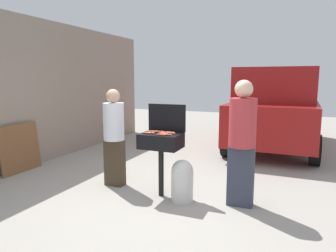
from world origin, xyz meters
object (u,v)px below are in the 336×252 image
object	(u,v)px
hot_dog_1	(151,133)
hot_dog_11	(147,133)
bbq_grill	(161,143)
person_right	(242,139)
hot_dog_8	(163,133)
propane_tank	(182,180)
person_left	(114,134)
leaning_board	(20,148)
hot_dog_4	(170,132)
hot_dog_7	(161,135)
hot_dog_0	(164,134)
hot_dog_2	(171,133)
hot_dog_10	(160,131)
hot_dog_5	(165,132)
hot_dog_3	(155,131)
hot_dog_6	(152,132)
parked_minivan	(276,108)
hot_dog_9	(168,135)

from	to	relation	value
hot_dog_1	hot_dog_11	world-z (taller)	same
bbq_grill	person_right	bearing A→B (deg)	5.26
hot_dog_8	propane_tank	world-z (taller)	hot_dog_8
person_left	leaning_board	xyz separation A→B (m)	(-2.08, -0.05, -0.41)
hot_dog_4	hot_dog_7	bearing A→B (deg)	-98.35
bbq_grill	hot_dog_0	bearing A→B (deg)	-45.44
hot_dog_0	hot_dog_2	bearing A→B (deg)	50.31
hot_dog_10	hot_dog_11	xyz separation A→B (m)	(-0.11, -0.21, 0.00)
hot_dog_0	propane_tank	distance (m)	0.72
hot_dog_2	hot_dog_11	size ratio (longest dim) A/B	1.00
hot_dog_5	leaning_board	size ratio (longest dim) A/B	0.14
hot_dog_2	hot_dog_3	xyz separation A→B (m)	(-0.29, 0.05, 0.00)
hot_dog_0	leaning_board	bearing A→B (deg)	176.74
hot_dog_6	parked_minivan	bearing A→B (deg)	70.34
hot_dog_5	hot_dog_10	xyz separation A→B (m)	(-0.12, 0.06, 0.00)
bbq_grill	hot_dog_11	distance (m)	0.26
hot_dog_2	person_right	size ratio (longest dim) A/B	0.07
hot_dog_11	person_right	world-z (taller)	person_right
hot_dog_8	parked_minivan	xyz separation A→B (m)	(1.32, 4.27, 0.05)
hot_dog_8	propane_tank	distance (m)	0.74
hot_dog_0	hot_dog_3	distance (m)	0.26
hot_dog_5	hot_dog_6	bearing A→B (deg)	-176.36
hot_dog_5	hot_dog_0	bearing A→B (deg)	-76.15
hot_dog_2	hot_dog_3	bearing A→B (deg)	170.05
hot_dog_7	propane_tank	bearing A→B (deg)	15.08
hot_dog_5	hot_dog_6	xyz separation A→B (m)	(-0.21, -0.01, 0.00)
propane_tank	person_right	size ratio (longest dim) A/B	0.35
hot_dog_8	hot_dog_9	world-z (taller)	same
hot_dog_0	hot_dog_8	bearing A→B (deg)	126.10
parked_minivan	hot_dog_7	bearing A→B (deg)	74.78
bbq_grill	person_left	distance (m)	0.92
bbq_grill	hot_dog_5	distance (m)	0.17
bbq_grill	hot_dog_8	bearing A→B (deg)	-26.99
hot_dog_6	person_left	world-z (taller)	person_left
hot_dog_3	hot_dog_8	size ratio (longest dim) A/B	1.00
parked_minivan	leaning_board	xyz separation A→B (m)	(-4.33, -4.16, -0.57)
person_right	hot_dog_0	bearing A→B (deg)	1.50
hot_dog_10	hot_dog_5	bearing A→B (deg)	-26.62
hot_dog_4	leaning_board	distance (m)	3.14
hot_dog_0	bbq_grill	bearing A→B (deg)	134.56
hot_dog_11	hot_dog_8	bearing A→B (deg)	23.75
hot_dog_2	hot_dog_8	bearing A→B (deg)	-169.74
hot_dog_4	parked_minivan	world-z (taller)	parked_minivan
hot_dog_2	person_left	world-z (taller)	person_left
propane_tank	hot_dog_6	bearing A→B (deg)	168.86
hot_dog_5	hot_dog_9	bearing A→B (deg)	-55.95
propane_tank	hot_dog_4	bearing A→B (deg)	146.65
person_left	person_right	size ratio (longest dim) A/B	0.91
hot_dog_0	hot_dog_7	bearing A→B (deg)	-95.50
leaning_board	person_left	bearing A→B (deg)	1.46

